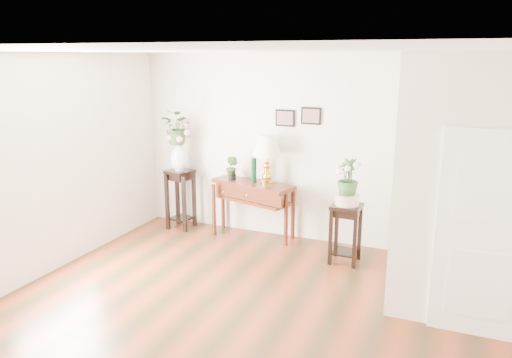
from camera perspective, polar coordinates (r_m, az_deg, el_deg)
The scene contains 20 objects.
floor at distance 5.40m, azimuth -0.27°, elevation -16.73°, with size 6.00×5.50×0.02m, color maroon.
ceiling at distance 4.65m, azimuth -0.31°, elevation 14.49°, with size 6.00×5.50×0.02m, color white.
wall_back at distance 7.38m, azimuth 8.12°, elevation 3.22°, with size 6.00×0.02×2.80m, color silver.
wall_front at distance 2.73m, azimuth -24.65°, elevation -17.18°, with size 6.00×0.02×2.80m, color silver.
wall_left at distance 6.58m, azimuth -25.08°, elevation 0.73°, with size 0.02×5.50×2.80m, color silver.
partition at distance 6.20m, azimuth 24.76°, elevation 0.02°, with size 1.80×1.95×2.80m, color silver.
door at distance 5.34m, azimuth 24.63°, elevation -6.02°, with size 0.90×0.05×2.10m, color white.
art_print_left at distance 7.48m, azimuth 3.35°, elevation 6.97°, with size 0.30×0.02×0.25m, color black.
art_print_right at distance 7.35m, azimuth 6.31°, elevation 7.18°, with size 0.30×0.02×0.25m, color black.
wall_ornament at distance 6.25m, azimuth 16.68°, elevation 6.88°, with size 0.51×0.51×0.07m, color gold.
console_table at distance 7.73m, azimuth -0.35°, elevation -3.51°, with size 1.32×0.44×0.88m, color #3B0F0A.
table_lamp at distance 7.44m, azimuth 1.26°, elevation 2.09°, with size 0.43×0.43×0.75m, color gold.
green_vase at distance 7.56m, azimuth -0.25°, elevation 0.88°, with size 0.08×0.08×0.38m, color black.
potted_plant at distance 7.70m, azimuth -2.75°, elevation 1.23°, with size 0.20×0.16×0.37m, color #2A4E21.
plant_stand_a at distance 8.20m, azimuth -8.60°, elevation -2.30°, with size 0.38×0.38×0.97m, color black.
porcelain_vase at distance 8.03m, azimuth -8.79°, elevation 2.55°, with size 0.27×0.27×0.47m, color white, non-canonical shape.
lily_arrangement at distance 7.96m, azimuth -8.91°, elevation 5.77°, with size 0.50×0.44×0.56m, color #2A4E21.
plant_stand_b at distance 6.90m, azimuth 10.19°, elevation -6.17°, with size 0.39×0.39×0.82m, color black.
ceramic_bowl at distance 6.75m, azimuth 10.36°, elevation -2.26°, with size 0.32×0.32×0.14m, color beige.
narcissus at distance 6.67m, azimuth 10.47°, elevation 0.14°, with size 0.28×0.28×0.50m, color #2A4E21.
Camera 1 is at (1.82, -4.27, 2.76)m, focal length 35.00 mm.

